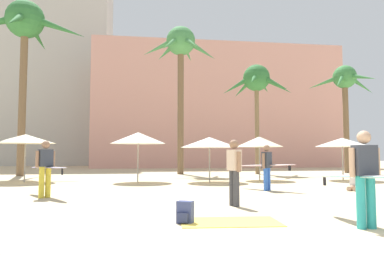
% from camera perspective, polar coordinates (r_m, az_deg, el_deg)
% --- Properties ---
extents(ground, '(120.00, 120.00, 0.00)m').
position_cam_1_polar(ground, '(5.73, 16.59, -17.16)').
color(ground, '#C6B28C').
extents(hotel_pink, '(24.96, 8.59, 12.40)m').
position_cam_1_polar(hotel_pink, '(39.80, 3.47, 2.99)').
color(hotel_pink, '#DB9989').
rests_on(hotel_pink, ground).
extents(hotel_tower_gray, '(18.70, 9.51, 32.09)m').
position_cam_1_polar(hotel_tower_gray, '(51.56, -23.28, 12.87)').
color(hotel_tower_gray, '#BCB7AD').
rests_on(hotel_tower_gray, ground).
extents(palm_tree_far_left, '(4.62, 4.74, 7.63)m').
position_cam_1_polar(palm_tree_far_left, '(28.52, 22.62, 6.13)').
color(palm_tree_far_left, brown).
rests_on(palm_tree_far_left, ground).
extents(palm_tree_left, '(4.75, 4.62, 7.33)m').
position_cam_1_polar(palm_tree_left, '(25.29, 10.01, 6.93)').
color(palm_tree_left, brown).
rests_on(palm_tree_left, ground).
extents(palm_tree_center, '(5.13, 5.02, 9.93)m').
position_cam_1_polar(palm_tree_center, '(25.38, -1.80, 11.80)').
color(palm_tree_center, brown).
rests_on(palm_tree_center, ground).
extents(palm_tree_right, '(7.72, 7.63, 10.91)m').
position_cam_1_polar(palm_tree_right, '(25.93, -24.44, 13.81)').
color(palm_tree_right, brown).
rests_on(palm_tree_right, ground).
extents(cafe_umbrella_0, '(2.74, 2.74, 2.24)m').
position_cam_1_polar(cafe_umbrella_0, '(18.99, -24.36, -1.54)').
color(cafe_umbrella_0, gray).
rests_on(cafe_umbrella_0, ground).
extents(cafe_umbrella_1, '(2.67, 2.67, 2.14)m').
position_cam_1_polar(cafe_umbrella_1, '(20.20, 22.22, -2.06)').
color(cafe_umbrella_1, gray).
rests_on(cafe_umbrella_1, ground).
extents(cafe_umbrella_2, '(2.61, 2.61, 2.34)m').
position_cam_1_polar(cafe_umbrella_2, '(17.56, -8.33, -1.55)').
color(cafe_umbrella_2, gray).
rests_on(cafe_umbrella_2, ground).
extents(cafe_umbrella_3, '(2.39, 2.39, 2.20)m').
position_cam_1_polar(cafe_umbrella_3, '(18.94, 10.37, -2.12)').
color(cafe_umbrella_3, gray).
rests_on(cafe_umbrella_3, ground).
extents(cafe_umbrella_4, '(2.74, 2.74, 2.11)m').
position_cam_1_polar(cafe_umbrella_4, '(17.41, 2.72, -2.24)').
color(cafe_umbrella_4, gray).
rests_on(cafe_umbrella_4, ground).
extents(beach_towel, '(1.97, 1.21, 0.01)m').
position_cam_1_polar(beach_towel, '(7.37, 5.89, -14.26)').
color(beach_towel, '#F4CC4C').
rests_on(beach_towel, ground).
extents(backpack, '(0.35, 0.33, 0.42)m').
position_cam_1_polar(backpack, '(7.19, -1.09, -12.97)').
color(backpack, '#384373').
rests_on(backpack, ground).
extents(person_mid_right, '(1.88, 2.58, 1.72)m').
position_cam_1_polar(person_mid_right, '(12.18, -21.64, -5.59)').
color(person_mid_right, gold).
rests_on(person_mid_right, ground).
extents(person_mid_center, '(0.60, 2.86, 1.74)m').
position_cam_1_polar(person_mid_center, '(7.41, 24.68, -6.66)').
color(person_mid_center, teal).
rests_on(person_mid_center, ground).
extents(person_mid_left, '(1.85, 2.38, 1.65)m').
position_cam_1_polar(person_mid_left, '(13.79, 11.34, -5.70)').
color(person_mid_left, blue).
rests_on(person_mid_left, ground).
extents(person_far_right, '(0.93, 0.99, 0.92)m').
position_cam_1_polar(person_far_right, '(15.05, 23.89, -7.54)').
color(person_far_right, tan).
rests_on(person_far_right, ground).
extents(person_near_left, '(0.32, 0.61, 1.69)m').
position_cam_1_polar(person_near_left, '(9.50, 6.54, -6.38)').
color(person_near_left, '#3D3D42').
rests_on(person_near_left, ground).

